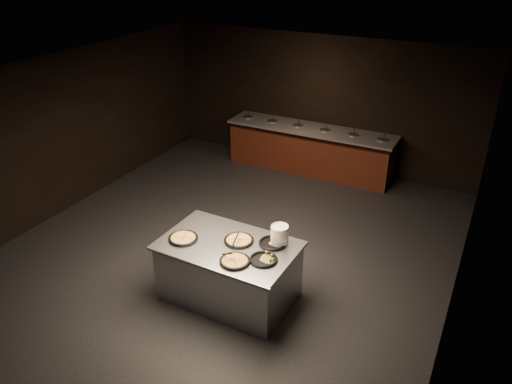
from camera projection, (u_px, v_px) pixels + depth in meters
room at (227, 171)px, 7.72m from camera, size 7.02×8.02×2.92m
salad_bar at (310, 152)px, 10.99m from camera, size 3.70×0.83×1.18m
serving_counter at (229, 272)px, 7.10m from camera, size 1.91×1.25×0.90m
plate_stack at (280, 235)px, 6.84m from camera, size 0.24×0.24×0.28m
pan_veggie_whole at (183, 238)px, 6.99m from camera, size 0.42×0.42×0.04m
pan_cheese_whole at (239, 240)px, 6.94m from camera, size 0.42×0.42×0.04m
pan_cheese_slices_a at (273, 243)px, 6.88m from camera, size 0.39×0.39×0.04m
pan_cheese_slices_b at (235, 261)px, 6.50m from camera, size 0.41×0.41×0.04m
pan_veggie_slices at (264, 259)px, 6.53m from camera, size 0.38×0.38×0.04m
server_left at (237, 239)px, 6.86m from camera, size 0.10×0.32×0.15m
server_right at (229, 257)px, 6.50m from camera, size 0.30×0.11×0.14m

